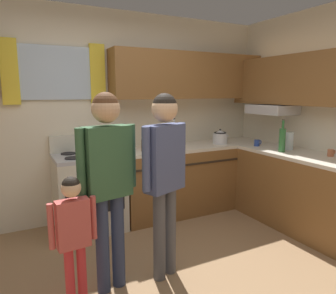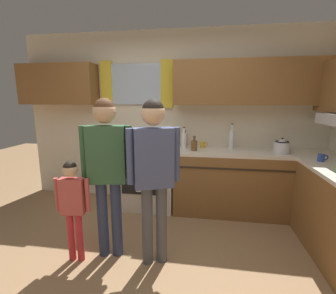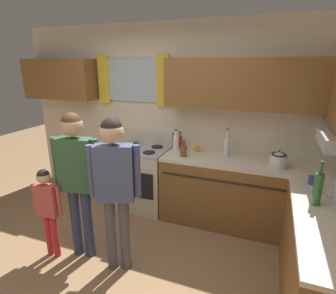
% 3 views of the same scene
% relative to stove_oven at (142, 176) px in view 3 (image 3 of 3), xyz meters
% --- Properties ---
extents(ground_plane, '(12.00, 12.00, 0.00)m').
position_rel_stove_oven_xyz_m(ground_plane, '(0.25, -1.54, -0.47)').
color(ground_plane, '#93704C').
extents(back_wall_unit, '(4.60, 0.42, 2.60)m').
position_rel_stove_oven_xyz_m(back_wall_unit, '(0.31, 0.28, 1.02)').
color(back_wall_unit, beige).
rests_on(back_wall_unit, ground).
extents(kitchen_counter_run, '(2.15, 2.20, 0.90)m').
position_rel_stove_oven_xyz_m(kitchen_counter_run, '(1.80, -0.47, -0.02)').
color(kitchen_counter_run, brown).
rests_on(kitchen_counter_run, ground).
extents(stove_oven, '(0.76, 0.67, 1.10)m').
position_rel_stove_oven_xyz_m(stove_oven, '(0.00, 0.00, 0.00)').
color(stove_oven, beige).
rests_on(stove_oven, ground).
extents(bottle_tall_clear, '(0.07, 0.07, 0.37)m').
position_rel_stove_oven_xyz_m(bottle_tall_clear, '(1.18, 0.09, 0.57)').
color(bottle_tall_clear, silver).
rests_on(bottle_tall_clear, kitchen_counter_run).
extents(bottle_sauce_red, '(0.06, 0.06, 0.25)m').
position_rel_stove_oven_xyz_m(bottle_sauce_red, '(0.51, 0.20, 0.53)').
color(bottle_sauce_red, red).
rests_on(bottle_sauce_red, kitchen_counter_run).
extents(bottle_squat_brown, '(0.08, 0.08, 0.21)m').
position_rel_stove_oven_xyz_m(bottle_squat_brown, '(0.67, -0.11, 0.51)').
color(bottle_squat_brown, brown).
rests_on(bottle_squat_brown, kitchen_counter_run).
extents(bottle_milk_white, '(0.08, 0.08, 0.31)m').
position_rel_stove_oven_xyz_m(bottle_milk_white, '(0.51, 0.03, 0.55)').
color(bottle_milk_white, white).
rests_on(bottle_milk_white, kitchen_counter_run).
extents(bottle_wine_green, '(0.08, 0.08, 0.39)m').
position_rel_stove_oven_xyz_m(bottle_wine_green, '(2.11, -0.90, 0.58)').
color(bottle_wine_green, '#2D6633').
rests_on(bottle_wine_green, kitchen_counter_run).
extents(mug_cobalt_blue, '(0.11, 0.07, 0.08)m').
position_rel_stove_oven_xyz_m(mug_cobalt_blue, '(2.13, -0.46, 0.48)').
color(mug_cobalt_blue, '#2D479E').
rests_on(mug_cobalt_blue, kitchen_counter_run).
extents(mug_mustard_yellow, '(0.12, 0.08, 0.09)m').
position_rel_stove_oven_xyz_m(mug_mustard_yellow, '(0.78, 0.14, 0.48)').
color(mug_mustard_yellow, gold).
rests_on(mug_mustard_yellow, kitchen_counter_run).
extents(stovetop_kettle, '(0.27, 0.20, 0.21)m').
position_rel_stove_oven_xyz_m(stovetop_kettle, '(1.81, -0.08, 0.53)').
color(stovetop_kettle, silver).
rests_on(stovetop_kettle, kitchen_counter_run).
extents(adult_holding_child, '(0.49, 0.22, 1.61)m').
position_rel_stove_oven_xyz_m(adult_holding_child, '(-0.12, -1.23, 0.55)').
color(adult_holding_child, '#2D3856').
rests_on(adult_holding_child, ground).
extents(adult_in_plaid, '(0.47, 0.27, 1.60)m').
position_rel_stove_oven_xyz_m(adult_in_plaid, '(0.35, -1.27, 0.54)').
color(adult_in_plaid, '#4C4C51').
rests_on(adult_in_plaid, ground).
extents(small_child, '(0.34, 0.14, 1.03)m').
position_rel_stove_oven_xyz_m(small_child, '(-0.43, -1.37, 0.18)').
color(small_child, red).
rests_on(small_child, ground).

